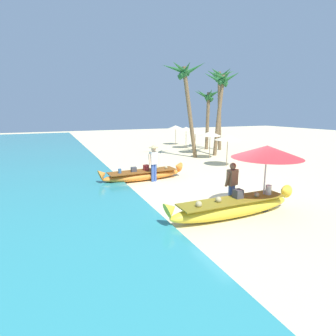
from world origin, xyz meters
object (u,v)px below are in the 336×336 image
Objects in this scene: boat_yellow_foreground at (233,207)px; palm_tree_leaning_seaward at (185,81)px; patio_umbrella_large at (267,152)px; person_vendor_hatted at (154,160)px; palm_tree_tall_inland at (222,87)px; palm_tree_mid_cluster at (220,86)px; person_tourist_customer at (232,183)px; palm_tree_far_behind at (208,101)px; boat_orange_midground at (143,175)px.

palm_tree_leaning_seaward is at bearing 70.47° from boat_yellow_foreground.
person_vendor_hatted is at bearing 111.19° from patio_umbrella_large.
palm_tree_mid_cluster is at bearing 58.71° from palm_tree_tall_inland.
person_tourist_customer is 0.24× the size of palm_tree_mid_cluster.
palm_tree_tall_inland is 1.20× the size of palm_tree_far_behind.
palm_tree_far_behind is (8.28, 8.45, 3.12)m from person_vendor_hatted.
boat_orange_midground is at bearing -135.32° from palm_tree_leaning_seaward.
patio_umbrella_large reaches higher than boat_orange_midground.
boat_orange_midground is 10.37m from palm_tree_tall_inland.
palm_tree_far_behind is at bearing 45.57° from person_vendor_hatted.
palm_tree_tall_inland is (5.45, 10.40, 3.02)m from patio_umbrella_large.
patio_umbrella_large is 12.12m from palm_tree_tall_inland.
patio_umbrella_large is 14.86m from palm_tree_mid_cluster.
palm_tree_mid_cluster is at bearing 57.52° from person_tourist_customer.
palm_tree_leaning_seaward is (3.64, 10.26, 4.97)m from boat_yellow_foreground.
person_vendor_hatted is 5.53m from patio_umbrella_large.
boat_orange_midground is at bearing -148.13° from palm_tree_tall_inland.
palm_tree_far_behind reaches higher than person_tourist_customer.
person_tourist_customer is (1.13, -4.45, -0.11)m from person_vendor_hatted.
palm_tree_far_behind reaches higher than boat_orange_midground.
palm_tree_leaning_seaward is at bearing 49.89° from person_vendor_hatted.
palm_tree_mid_cluster reaches higher than person_tourist_customer.
patio_umbrella_large is 10.99m from palm_tree_leaning_seaward.
palm_tree_mid_cluster is (6.88, 12.74, 3.31)m from patio_umbrella_large.
boat_orange_midground is at bearing 101.22° from boat_yellow_foreground.
person_vendor_hatted is 0.27× the size of palm_tree_leaning_seaward.
palm_tree_tall_inland is (6.72, 10.43, 4.70)m from boat_yellow_foreground.
person_vendor_hatted is at bearing -134.43° from palm_tree_far_behind.
palm_tree_far_behind reaches higher than boat_yellow_foreground.
patio_umbrella_large is 0.44× the size of palm_tree_far_behind.
patio_umbrella_large is at bearing -117.68° from palm_tree_tall_inland.
boat_yellow_foreground is 0.91× the size of palm_tree_far_behind.
palm_tree_tall_inland is (7.42, 5.32, 4.00)m from person_vendor_hatted.
palm_tree_leaning_seaward is 1.27× the size of palm_tree_far_behind.
patio_umbrella_large is at bearing -68.81° from person_vendor_hatted.
palm_tree_leaning_seaward is (2.37, 10.22, 3.29)m from patio_umbrella_large.
boat_yellow_foreground is 2.96× the size of person_tourist_customer.
person_vendor_hatted is 0.28× the size of palm_tree_tall_inland.
palm_tree_leaning_seaward is (3.20, 9.59, 4.39)m from person_tourist_customer.
palm_tree_leaning_seaward reaches higher than person_vendor_hatted.
boat_yellow_foreground is 2.69× the size of person_vendor_hatted.
boat_yellow_foreground is 16.00m from palm_tree_far_behind.
palm_tree_tall_inland is at bearing 57.23° from person_tourist_customer.
person_vendor_hatted is 0.77× the size of patio_umbrella_large.
boat_orange_midground is 0.83× the size of palm_tree_far_behind.
patio_umbrella_large is (0.83, -0.63, 1.10)m from person_tourist_customer.
patio_umbrella_large is 15.08m from palm_tree_far_behind.
person_tourist_customer is 15.03m from palm_tree_mid_cluster.
palm_tree_leaning_seaward is 0.97× the size of palm_tree_mid_cluster.
boat_orange_midground is (-1.10, 5.57, -0.05)m from boat_yellow_foreground.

